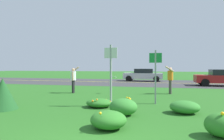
{
  "coord_description": "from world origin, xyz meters",
  "views": [
    {
      "loc": [
        1.21,
        -2.99,
        1.69
      ],
      "look_at": [
        -1.89,
        9.88,
        1.47
      ],
      "focal_mm": 32.41,
      "sensor_mm": 36.0,
      "label": 1
    }
  ],
  "objects": [
    {
      "name": "ground_plane",
      "position": [
        0.0,
        9.34,
        0.0
      ],
      "size": [
        120.0,
        120.0,
        0.0
      ],
      "primitive_type": "plane",
      "color": "#26601E"
    },
    {
      "name": "highway_strip",
      "position": [
        0.0,
        18.68,
        0.0
      ],
      "size": [
        120.0,
        9.77,
        0.01
      ],
      "primitive_type": "cube",
      "color": "#38383A",
      "rests_on": "ground"
    },
    {
      "name": "highway_center_stripe",
      "position": [
        0.0,
        18.68,
        0.01
      ],
      "size": [
        120.0,
        0.16,
        0.0
      ],
      "primitive_type": "cube",
      "color": "yellow",
      "rests_on": "ground"
    },
    {
      "name": "daylily_clump_mid_center",
      "position": [
        -1.28,
        5.05,
        0.18
      ],
      "size": [
        1.09,
        0.94,
        0.4
      ],
      "color": "#2D7526",
      "rests_on": "ground"
    },
    {
      "name": "daylily_clump_front_right",
      "position": [
        -0.04,
        3.9,
        0.29
      ],
      "size": [
        0.98,
        0.9,
        0.62
      ],
      "color": "#337F2D",
      "rests_on": "ground"
    },
    {
      "name": "daylily_clump_mid_right",
      "position": [
        2.07,
        4.7,
        0.23
      ],
      "size": [
        1.06,
        0.9,
        0.46
      ],
      "color": "#337F2D",
      "rests_on": "ground"
    },
    {
      "name": "daylily_clump_front_left",
      "position": [
        2.65,
        2.31,
        0.29
      ],
      "size": [
        0.8,
        0.69,
        0.64
      ],
      "color": "#2D7526",
      "rests_on": "ground"
    },
    {
      "name": "daylily_clump_near_camera",
      "position": [
        -0.16,
        2.29,
        0.25
      ],
      "size": [
        0.99,
        0.95,
        0.54
      ],
      "color": "#2D7526",
      "rests_on": "ground"
    },
    {
      "name": "sign_post_near_path",
      "position": [
        -0.85,
        5.35,
        1.59
      ],
      "size": [
        0.56,
        0.1,
        2.62
      ],
      "color": "#93969B",
      "rests_on": "ground"
    },
    {
      "name": "sign_post_by_roadside",
      "position": [
        0.99,
        6.37,
        1.48
      ],
      "size": [
        0.56,
        0.1,
        2.44
      ],
      "color": "#93969B",
      "rests_on": "ground"
    },
    {
      "name": "evergreen_shrub_side",
      "position": [
        -4.85,
        3.72,
        0.62
      ],
      "size": [
        1.16,
        1.16,
        1.23
      ],
      "primitive_type": "cone",
      "color": "#1E5123",
      "rests_on": "ground"
    },
    {
      "name": "person_thrower_white_shirt",
      "position": [
        -4.25,
        9.03,
        0.96
      ],
      "size": [
        0.5,
        0.54,
        1.71
      ],
      "color": "silver",
      "rests_on": "ground"
    },
    {
      "name": "person_catcher_orange_shirt",
      "position": [
        1.8,
        10.03,
        0.99
      ],
      "size": [
        0.53,
        0.54,
        1.74
      ],
      "color": "orange",
      "rests_on": "ground"
    },
    {
      "name": "frisbee_white",
      "position": [
        -1.63,
        9.43,
        1.03
      ],
      "size": [
        0.27,
        0.25,
        0.15
      ],
      "color": "white"
    },
    {
      "name": "car_red_center_left",
      "position": [
        6.49,
        16.48,
        0.74
      ],
      "size": [
        4.5,
        2.0,
        1.45
      ],
      "color": "maroon",
      "rests_on": "ground"
    },
    {
      "name": "car_silver_center_right",
      "position": [
        -0.78,
        20.88,
        0.74
      ],
      "size": [
        4.5,
        2.0,
        1.45
      ],
      "color": "#B7BABF",
      "rests_on": "ground"
    }
  ]
}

